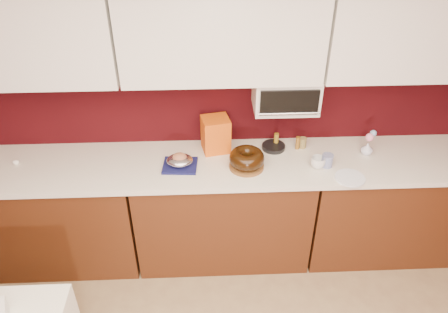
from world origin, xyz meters
TOP-DOWN VIEW (x-y plane):
  - ceiling at (0.00, 0.00)m, footprint 4.00×4.50m
  - wall_back at (0.00, 2.25)m, footprint 4.00×0.02m
  - base_cabinet_left at (-1.33, 1.94)m, footprint 1.31×0.58m
  - base_cabinet_center at (0.00, 1.94)m, footprint 1.31×0.58m
  - base_cabinet_right at (1.33, 1.94)m, footprint 1.31×0.58m
  - countertop at (0.00, 1.94)m, footprint 4.00×0.62m
  - upper_cabinet_left at (-1.33, 2.08)m, footprint 1.31×0.33m
  - upper_cabinet_center at (0.00, 2.08)m, footprint 1.31×0.33m
  - upper_cabinet_right at (1.33, 2.08)m, footprint 1.31×0.33m
  - toaster_oven at (0.45, 2.10)m, footprint 0.45×0.30m
  - toaster_oven_door at (0.45, 1.94)m, footprint 0.40×0.02m
  - toaster_oven_handle at (0.45, 1.93)m, footprint 0.42×0.02m
  - cake_base at (0.17, 1.87)m, footprint 0.31×0.31m
  - bundt_cake at (0.17, 1.87)m, footprint 0.26×0.26m
  - navy_towel at (-0.31, 1.90)m, footprint 0.26×0.22m
  - foil_ham_nest at (-0.31, 1.90)m, footprint 0.22×0.20m
  - roasted_ham at (-0.31, 1.90)m, footprint 0.12×0.11m
  - pandoro_box at (-0.05, 2.12)m, footprint 0.23×0.21m
  - dark_pan at (0.39, 2.11)m, footprint 0.23×0.23m
  - coffee_mug at (0.68, 1.85)m, footprint 0.13×0.13m
  - blue_jar at (0.75, 1.86)m, footprint 0.10×0.10m
  - flower_vase at (1.08, 2.00)m, footprint 0.08×0.08m
  - flower_pink at (1.08, 2.00)m, footprint 0.06×0.06m
  - flower_blue at (1.11, 2.02)m, footprint 0.05×0.05m
  - china_plate at (0.87, 1.71)m, footprint 0.27×0.27m
  - amber_bottle at (0.42, 2.15)m, footprint 0.04×0.04m
  - paper_cup at (0.62, 2.11)m, footprint 0.06×0.06m
  - egg_right at (-1.50, 1.98)m, footprint 0.06×0.06m
  - amber_bottle_tall at (0.57, 2.10)m, footprint 0.03×0.03m

SIDE VIEW (x-z plane):
  - base_cabinet_left at x=-1.33m, z-range 0.00..0.86m
  - base_cabinet_center at x=0.00m, z-range 0.00..0.86m
  - base_cabinet_right at x=1.33m, z-range 0.00..0.86m
  - countertop at x=0.00m, z-range 0.86..0.90m
  - china_plate at x=0.87m, z-range 0.90..0.91m
  - navy_towel at x=-0.31m, z-range 0.90..0.92m
  - cake_base at x=0.17m, z-range 0.90..0.92m
  - dark_pan at x=0.39m, z-range 0.90..0.93m
  - egg_right at x=-1.50m, z-range 0.90..0.94m
  - paper_cup at x=0.62m, z-range 0.90..0.98m
  - blue_jar at x=0.75m, z-range 0.90..1.00m
  - coffee_mug at x=0.68m, z-range 0.90..1.00m
  - amber_bottle_tall at x=0.57m, z-range 0.90..1.00m
  - flower_vase at x=1.08m, z-range 0.90..1.01m
  - amber_bottle at x=0.42m, z-range 0.90..1.01m
  - foil_ham_nest at x=-0.31m, z-range 0.92..0.99m
  - bundt_cake at x=0.17m, z-range 0.93..1.03m
  - roasted_ham at x=-0.31m, z-range 0.95..1.01m
  - pandoro_box at x=-0.05m, z-range 0.90..1.17m
  - flower_pink at x=1.08m, z-range 1.02..1.08m
  - flower_blue at x=1.11m, z-range 1.05..1.09m
  - wall_back at x=0.00m, z-range 0.00..2.50m
  - toaster_oven_handle at x=0.45m, z-range 1.29..1.31m
  - toaster_oven at x=0.45m, z-range 1.25..1.50m
  - toaster_oven_door at x=0.45m, z-range 1.28..1.47m
  - upper_cabinet_left at x=-1.33m, z-range 1.50..2.20m
  - upper_cabinet_center at x=0.00m, z-range 1.50..2.20m
  - upper_cabinet_right at x=1.33m, z-range 1.50..2.20m
  - ceiling at x=0.00m, z-range 2.49..2.51m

